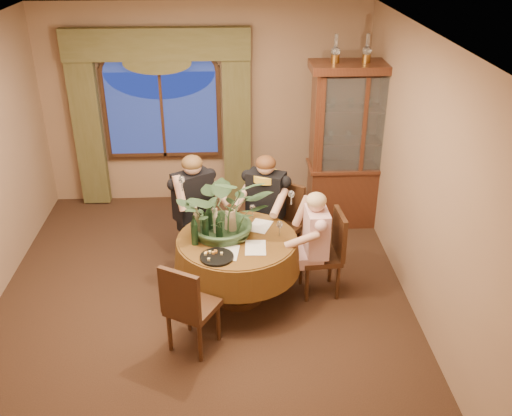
{
  "coord_description": "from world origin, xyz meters",
  "views": [
    {
      "loc": [
        0.34,
        -5.22,
        3.77
      ],
      "look_at": [
        0.58,
        -0.05,
        1.1
      ],
      "focal_mm": 40.0,
      "sensor_mm": 36.0,
      "label": 1
    }
  ],
  "objects_px": {
    "wine_bottle_3": "(217,223)",
    "chair_back": "(204,222)",
    "person_scarf": "(266,208)",
    "oil_lamp_center": "(367,48)",
    "chair_back_right": "(280,227)",
    "chair_right": "(320,254)",
    "person_back": "(194,210)",
    "dining_table": "(238,268)",
    "wine_bottle_4": "(209,218)",
    "china_cabinet": "(358,147)",
    "centerpiece_plant": "(225,179)",
    "olive_bowl": "(240,240)",
    "person_pink": "(316,245)",
    "chair_front_left": "(193,305)",
    "wine_bottle_0": "(197,221)",
    "wine_bottle_2": "(194,230)",
    "oil_lamp_left": "(336,48)",
    "wine_bottle_1": "(205,227)",
    "stoneware_vase": "(230,221)",
    "oil_lamp_right": "(398,48)",
    "wine_bottle_5": "(219,227)"
  },
  "relations": [
    {
      "from": "oil_lamp_left",
      "to": "centerpiece_plant",
      "type": "xyz_separation_m",
      "value": [
        -1.35,
        -1.56,
        -0.97
      ]
    },
    {
      "from": "wine_bottle_0",
      "to": "wine_bottle_2",
      "type": "xyz_separation_m",
      "value": [
        -0.02,
        -0.19,
        0.0
      ]
    },
    {
      "from": "stoneware_vase",
      "to": "wine_bottle_1",
      "type": "relative_size",
      "value": 0.78
    },
    {
      "from": "chair_front_left",
      "to": "wine_bottle_0",
      "type": "bearing_deg",
      "value": 118.23
    },
    {
      "from": "china_cabinet",
      "to": "oil_lamp_left",
      "type": "relative_size",
      "value": 6.41
    },
    {
      "from": "person_back",
      "to": "wine_bottle_3",
      "type": "bearing_deg",
      "value": 78.71
    },
    {
      "from": "oil_lamp_center",
      "to": "centerpiece_plant",
      "type": "distance_m",
      "value": 2.52
    },
    {
      "from": "chair_right",
      "to": "olive_bowl",
      "type": "relative_size",
      "value": 6.73
    },
    {
      "from": "china_cabinet",
      "to": "wine_bottle_2",
      "type": "height_order",
      "value": "china_cabinet"
    },
    {
      "from": "stoneware_vase",
      "to": "wine_bottle_4",
      "type": "xyz_separation_m",
      "value": [
        -0.22,
        0.01,
        0.04
      ]
    },
    {
      "from": "person_scarf",
      "to": "dining_table",
      "type": "bearing_deg",
      "value": 90.0
    },
    {
      "from": "oil_lamp_right",
      "to": "chair_back",
      "type": "height_order",
      "value": "oil_lamp_right"
    },
    {
      "from": "chair_back_right",
      "to": "wine_bottle_0",
      "type": "xyz_separation_m",
      "value": [
        -0.93,
        -0.62,
        0.44
      ]
    },
    {
      "from": "oil_lamp_left",
      "to": "chair_front_left",
      "type": "relative_size",
      "value": 0.35
    },
    {
      "from": "person_pink",
      "to": "wine_bottle_1",
      "type": "bearing_deg",
      "value": 91.1
    },
    {
      "from": "chair_back",
      "to": "wine_bottle_1",
      "type": "relative_size",
      "value": 2.91
    },
    {
      "from": "wine_bottle_5",
      "to": "wine_bottle_2",
      "type": "bearing_deg",
      "value": -168.11
    },
    {
      "from": "china_cabinet",
      "to": "stoneware_vase",
      "type": "bearing_deg",
      "value": -137.3
    },
    {
      "from": "oil_lamp_left",
      "to": "oil_lamp_center",
      "type": "height_order",
      "value": "same"
    },
    {
      "from": "oil_lamp_center",
      "to": "wine_bottle_3",
      "type": "height_order",
      "value": "oil_lamp_center"
    },
    {
      "from": "oil_lamp_center",
      "to": "chair_back_right",
      "type": "bearing_deg",
      "value": -138.12
    },
    {
      "from": "chair_back",
      "to": "person_scarf",
      "type": "xyz_separation_m",
      "value": [
        0.74,
        -0.07,
        0.2
      ]
    },
    {
      "from": "person_pink",
      "to": "wine_bottle_4",
      "type": "relative_size",
      "value": 3.76
    },
    {
      "from": "china_cabinet",
      "to": "olive_bowl",
      "type": "height_order",
      "value": "china_cabinet"
    },
    {
      "from": "china_cabinet",
      "to": "wine_bottle_3",
      "type": "xyz_separation_m",
      "value": [
        -1.82,
        -1.64,
        -0.17
      ]
    },
    {
      "from": "wine_bottle_2",
      "to": "wine_bottle_3",
      "type": "height_order",
      "value": "same"
    },
    {
      "from": "oil_lamp_center",
      "to": "chair_back_right",
      "type": "distance_m",
      "value": 2.38
    },
    {
      "from": "person_back",
      "to": "wine_bottle_0",
      "type": "bearing_deg",
      "value": 63.63
    },
    {
      "from": "chair_right",
      "to": "person_back",
      "type": "distance_m",
      "value": 1.57
    },
    {
      "from": "china_cabinet",
      "to": "centerpiece_plant",
      "type": "bearing_deg",
      "value": -137.84
    },
    {
      "from": "wine_bottle_3",
      "to": "chair_back",
      "type": "bearing_deg",
      "value": 101.77
    },
    {
      "from": "wine_bottle_1",
      "to": "stoneware_vase",
      "type": "bearing_deg",
      "value": 34.09
    },
    {
      "from": "olive_bowl",
      "to": "person_scarf",
      "type": "bearing_deg",
      "value": 69.26
    },
    {
      "from": "olive_bowl",
      "to": "person_pink",
      "type": "bearing_deg",
      "value": 7.33
    },
    {
      "from": "chair_front_left",
      "to": "wine_bottle_0",
      "type": "distance_m",
      "value": 0.96
    },
    {
      "from": "oil_lamp_center",
      "to": "wine_bottle_2",
      "type": "relative_size",
      "value": 1.03
    },
    {
      "from": "person_pink",
      "to": "oil_lamp_right",
      "type": "bearing_deg",
      "value": -37.19
    },
    {
      "from": "oil_lamp_left",
      "to": "chair_front_left",
      "type": "height_order",
      "value": "oil_lamp_left"
    },
    {
      "from": "wine_bottle_2",
      "to": "wine_bottle_4",
      "type": "xyz_separation_m",
      "value": [
        0.14,
        0.25,
        0.0
      ]
    },
    {
      "from": "person_pink",
      "to": "wine_bottle_1",
      "type": "height_order",
      "value": "person_pink"
    },
    {
      "from": "oil_lamp_center",
      "to": "dining_table",
      "type": "bearing_deg",
      "value": -133.69
    },
    {
      "from": "chair_front_left",
      "to": "wine_bottle_4",
      "type": "distance_m",
      "value": 1.03
    },
    {
      "from": "dining_table",
      "to": "china_cabinet",
      "type": "bearing_deg",
      "value": 46.31
    },
    {
      "from": "chair_back_right",
      "to": "person_back",
      "type": "height_order",
      "value": "person_back"
    },
    {
      "from": "olive_bowl",
      "to": "wine_bottle_5",
      "type": "relative_size",
      "value": 0.43
    },
    {
      "from": "chair_right",
      "to": "person_back",
      "type": "relative_size",
      "value": 0.69
    },
    {
      "from": "oil_lamp_center",
      "to": "oil_lamp_right",
      "type": "xyz_separation_m",
      "value": [
        0.38,
        0.0,
        0.0
      ]
    },
    {
      "from": "wine_bottle_1",
      "to": "china_cabinet",
      "type": "bearing_deg",
      "value": 41.66
    },
    {
      "from": "dining_table",
      "to": "wine_bottle_4",
      "type": "xyz_separation_m",
      "value": [
        -0.29,
        0.15,
        0.54
      ]
    },
    {
      "from": "chair_back",
      "to": "centerpiece_plant",
      "type": "relative_size",
      "value": 0.88
    }
  ]
}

